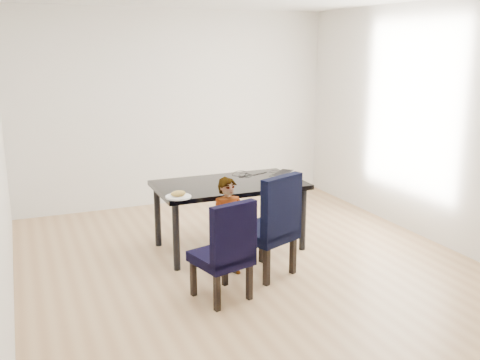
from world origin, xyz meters
name	(u,v)px	position (x,y,z in m)	size (l,w,h in m)	color
floor	(247,264)	(0.00, 0.00, -0.01)	(4.50, 5.00, 0.01)	tan
wall_back	(176,109)	(0.00, 2.50, 1.35)	(4.50, 0.01, 2.70)	white
wall_front	(428,201)	(0.00, -2.50, 1.35)	(4.50, 0.01, 2.70)	white
wall_right	(429,123)	(2.25, 0.00, 1.35)	(0.01, 5.00, 2.70)	silver
dining_table	(229,216)	(0.00, 0.50, 0.38)	(1.60, 0.90, 0.75)	black
chair_left	(221,249)	(-0.53, -0.61, 0.46)	(0.44, 0.46, 0.92)	black
chair_right	(265,224)	(0.06, -0.28, 0.51)	(0.49, 0.51, 1.03)	black
child	(229,226)	(-0.27, -0.15, 0.49)	(0.36, 0.23, 0.98)	orange
plate	(178,197)	(-0.68, 0.15, 0.76)	(0.26, 0.26, 0.01)	silver
sandwich	(178,194)	(-0.68, 0.14, 0.79)	(0.15, 0.07, 0.06)	#B28E3F
laptop	(279,173)	(0.68, 0.65, 0.76)	(0.36, 0.23, 0.03)	black
cable_tangle	(245,176)	(0.29, 0.72, 0.75)	(0.15, 0.15, 0.01)	black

